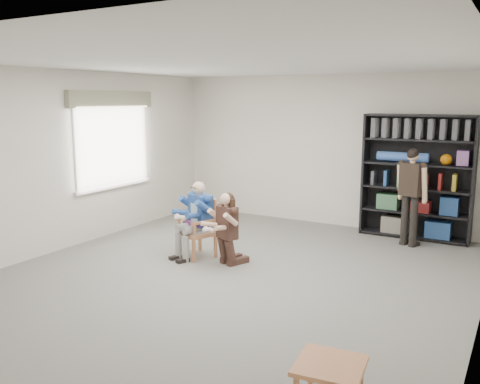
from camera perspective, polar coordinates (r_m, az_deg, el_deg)
The scene contains 9 objects.
room_shell at distance 6.51m, azimuth -1.09°, elevation 2.05°, with size 6.00×7.00×2.80m, color silver, non-canonical shape.
floor at distance 6.85m, azimuth -1.05°, elevation -9.61°, with size 6.00×7.00×0.01m, color slate.
window_left at distance 9.07m, azimuth -14.04°, elevation 5.55°, with size 0.16×2.00×1.75m, color white, non-canonical shape.
armchair at distance 7.64m, azimuth -4.88°, elevation -4.05°, with size 0.52×0.50×0.89m, color #AE5B32, non-canonical shape.
seated_man at distance 7.60m, azimuth -4.89°, elevation -3.08°, with size 0.50×0.69×1.16m, color navy, non-canonical shape.
kneeling_woman at distance 7.21m, azimuth -1.62°, elevation -4.19°, with size 0.45×0.71×1.06m, color #34271C, non-canonical shape.
bookshelf at distance 9.05m, azimuth 19.23°, elevation 1.57°, with size 1.80×0.38×2.10m, color black, non-canonical shape.
standing_man at distance 8.56m, azimuth 18.60°, elevation -0.61°, with size 0.49×0.27×1.59m, color black, non-canonical shape.
side_table at distance 4.24m, azimuth 10.01°, elevation -20.49°, with size 0.51×0.51×0.35m, color #AE5B32, non-canonical shape.
Camera 1 is at (3.30, -5.53, 2.33)m, focal length 38.00 mm.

